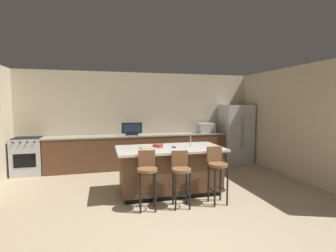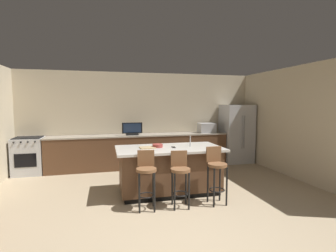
# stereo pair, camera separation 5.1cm
# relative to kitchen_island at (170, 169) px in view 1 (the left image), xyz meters

# --- Properties ---
(ground_plane) EXTENTS (17.73, 17.73, 0.00)m
(ground_plane) POSITION_rel_kitchen_island_xyz_m (-0.20, -1.91, -0.47)
(ground_plane) COLOR tan
(wall_back) EXTENTS (7.19, 0.12, 2.67)m
(wall_back) POSITION_rel_kitchen_island_xyz_m (-0.20, 2.52, 0.87)
(wall_back) COLOR beige
(wall_back) RESTS_ON ground_plane
(wall_right) EXTENTS (0.12, 4.83, 2.67)m
(wall_right) POSITION_rel_kitchen_island_xyz_m (3.20, 0.30, 0.87)
(wall_right) COLOR beige
(wall_right) RESTS_ON ground_plane
(counter_back) EXTENTS (4.98, 0.62, 0.93)m
(counter_back) POSITION_rel_kitchen_island_xyz_m (-0.28, 2.14, -0.00)
(counter_back) COLOR brown
(counter_back) RESTS_ON ground_plane
(kitchen_island) EXTENTS (2.10, 1.08, 0.92)m
(kitchen_island) POSITION_rel_kitchen_island_xyz_m (0.00, 0.00, 0.00)
(kitchen_island) COLOR black
(kitchen_island) RESTS_ON ground_plane
(refrigerator) EXTENTS (0.87, 0.76, 1.75)m
(refrigerator) POSITION_rel_kitchen_island_xyz_m (2.65, 2.08, 0.41)
(refrigerator) COLOR #B7BABF
(refrigerator) RESTS_ON ground_plane
(range_oven) EXTENTS (0.70, 0.63, 0.95)m
(range_oven) POSITION_rel_kitchen_island_xyz_m (-3.13, 2.14, 0.00)
(range_oven) COLOR #B7BABF
(range_oven) RESTS_ON ground_plane
(microwave) EXTENTS (0.48, 0.36, 0.28)m
(microwave) POSITION_rel_kitchen_island_xyz_m (1.70, 2.14, 0.60)
(microwave) COLOR #B7BABF
(microwave) RESTS_ON counter_back
(tv_monitor) EXTENTS (0.55, 0.16, 0.34)m
(tv_monitor) POSITION_rel_kitchen_island_xyz_m (-0.52, 2.09, 0.61)
(tv_monitor) COLOR black
(tv_monitor) RESTS_ON counter_back
(sink_faucet_back) EXTENTS (0.02, 0.02, 0.24)m
(sink_faucet_back) POSITION_rel_kitchen_island_xyz_m (-0.30, 2.24, 0.58)
(sink_faucet_back) COLOR #B2B2B7
(sink_faucet_back) RESTS_ON counter_back
(sink_faucet_island) EXTENTS (0.02, 0.02, 0.22)m
(sink_faucet_island) POSITION_rel_kitchen_island_xyz_m (0.44, 0.00, 0.56)
(sink_faucet_island) COLOR #B2B2B7
(sink_faucet_island) RESTS_ON kitchen_island
(bar_stool_left) EXTENTS (0.34, 0.35, 0.99)m
(bar_stool_left) POSITION_rel_kitchen_island_xyz_m (-0.58, -0.69, 0.13)
(bar_stool_left) COLOR brown
(bar_stool_left) RESTS_ON ground_plane
(bar_stool_center) EXTENTS (0.34, 0.35, 0.96)m
(bar_stool_center) POSITION_rel_kitchen_island_xyz_m (0.00, -0.73, 0.11)
(bar_stool_center) COLOR brown
(bar_stool_center) RESTS_ON ground_plane
(bar_stool_right) EXTENTS (0.34, 0.34, 1.01)m
(bar_stool_right) POSITION_rel_kitchen_island_xyz_m (0.68, -0.74, 0.14)
(bar_stool_right) COLOR brown
(bar_stool_right) RESTS_ON ground_plane
(fruit_bowl) EXTENTS (0.21, 0.21, 0.06)m
(fruit_bowl) POSITION_rel_kitchen_island_xyz_m (-0.22, 0.08, 0.48)
(fruit_bowl) COLOR #993833
(fruit_bowl) RESTS_ON kitchen_island
(cell_phone) EXTENTS (0.09, 0.16, 0.01)m
(cell_phone) POSITION_rel_kitchen_island_xyz_m (0.08, -0.02, 0.45)
(cell_phone) COLOR black
(cell_phone) RESTS_ON kitchen_island
(tv_remote) EXTENTS (0.06, 0.17, 0.02)m
(tv_remote) POSITION_rel_kitchen_island_xyz_m (-0.28, 0.11, 0.46)
(tv_remote) COLOR black
(tv_remote) RESTS_ON kitchen_island
(cutting_board) EXTENTS (0.31, 0.25, 0.02)m
(cutting_board) POSITION_rel_kitchen_island_xyz_m (-0.44, 0.04, 0.46)
(cutting_board) COLOR tan
(cutting_board) RESTS_ON kitchen_island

